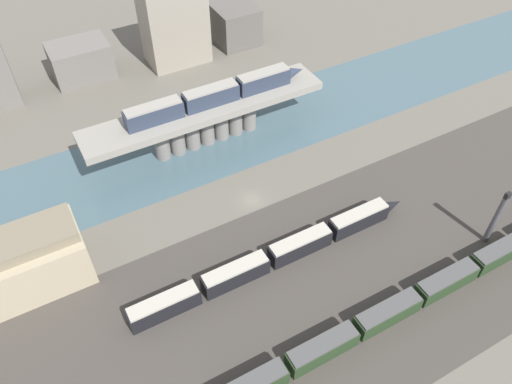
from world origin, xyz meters
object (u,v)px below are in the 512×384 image
Objects in this scene: train_yard_near at (480,263)px; train_yard_mid at (276,256)px; train_on_bridge at (217,94)px; signal_tower at (496,218)px; warehouse_building at (8,269)px.

train_yard_mid is at bearing 148.95° from train_yard_near.
signal_tower is at bearing -59.32° from train_on_bridge.
train_yard_near is at bearing -146.83° from signal_tower.
train_on_bridge reaches higher than train_yard_near.
signal_tower reaches higher than train_yard_near.
train_on_bridge is 3.33× the size of signal_tower.
train_yard_near is 1.89× the size of train_yard_mid.
warehouse_building is at bearing 158.04° from train_yard_mid.
warehouse_building is at bearing 158.39° from signal_tower.
train_on_bridge is at bearing 79.54° from train_yard_mid.
train_yard_near is at bearing -31.05° from train_yard_mid.
train_on_bridge reaches higher than warehouse_building.
train_yard_near is at bearing -26.01° from warehouse_building.
train_yard_near is 34.95m from train_yard_mid.
train_on_bridge is 59.39m from train_yard_near.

